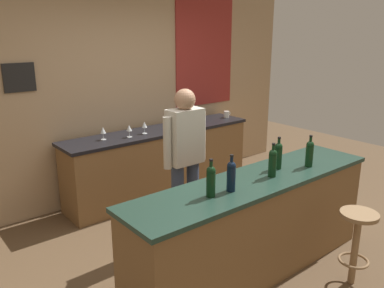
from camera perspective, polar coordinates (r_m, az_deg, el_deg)
The scene contains 17 objects.
ground_plane at distance 4.18m, azimuth 4.41°, elevation -15.24°, with size 10.00×10.00×0.00m, color brown.
back_wall at distance 5.29m, azimuth -10.39°, elevation 7.66°, with size 6.00×0.09×2.80m.
bar_counter at distance 3.72m, azimuth 8.90°, elevation -11.52°, with size 2.59×0.60×0.92m.
side_counter at distance 5.39m, azimuth -4.50°, elevation -2.55°, with size 2.68×0.56×0.90m.
bartender at distance 4.04m, azimuth -0.99°, elevation -1.70°, with size 0.52×0.21×1.62m.
bar_stool at distance 3.79m, azimuth 22.51°, elevation -12.08°, with size 0.32×0.32×0.68m.
wine_bottle_a at distance 3.08m, azimuth 2.72°, elevation -5.17°, with size 0.07×0.07×0.31m.
wine_bottle_b at distance 3.20m, azimuth 5.64°, elevation -4.44°, with size 0.07×0.07×0.31m.
wine_bottle_c at distance 3.56m, azimuth 11.47°, elevation -2.51°, with size 0.07×0.07×0.31m.
wine_bottle_d at distance 3.77m, azimuth 12.25°, elevation -1.50°, with size 0.07×0.07×0.31m.
wine_bottle_e at distance 3.91m, azimuth 16.49°, elevation -1.19°, with size 0.07×0.07×0.31m.
wine_glass_a at distance 4.85m, azimuth -12.64°, elevation 1.86°, with size 0.07×0.07×0.16m.
wine_glass_b at distance 4.91m, azimuth -8.99°, elevation 2.21°, with size 0.07×0.07×0.16m.
wine_glass_c at distance 5.05m, azimuth -6.84°, elevation 2.70°, with size 0.07×0.07×0.16m.
wine_glass_d at distance 5.34m, azimuth -2.47°, elevation 3.53°, with size 0.07×0.07×0.16m.
wine_glass_e at distance 5.47m, azimuth -1.68°, elevation 3.84°, with size 0.07×0.07×0.16m.
coffee_mug at distance 5.99m, azimuth 4.96°, elevation 4.27°, with size 0.12×0.08×0.09m.
Camera 1 is at (-2.49, -2.56, 2.18)m, focal length 37.23 mm.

